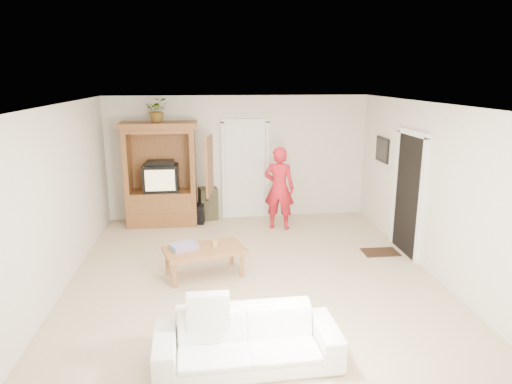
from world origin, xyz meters
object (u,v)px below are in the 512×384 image
armoire (163,181)px  sofa (247,340)px  coffee_table (204,252)px  man (279,188)px

armoire → sofa: bearing=-75.4°
sofa → coffee_table: size_ratio=1.47×
man → sofa: size_ratio=0.86×
armoire → man: size_ratio=1.26×
man → armoire: bearing=5.7°
man → coffee_table: bearing=74.1°
man → coffee_table: (-1.48, -2.10, -0.44)m
armoire → sofa: (1.29, -4.96, -0.63)m
man → sofa: 4.55m
coffee_table → armoire: bearing=91.8°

